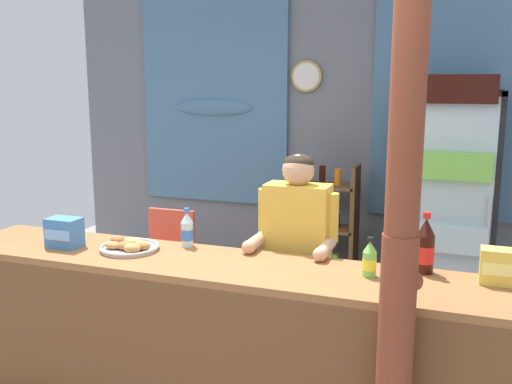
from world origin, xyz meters
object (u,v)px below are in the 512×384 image
timber_post (400,247)px  soda_bottle_cola (425,247)px  snack_box_biscuit (64,233)px  pastry_tray (129,246)px  drink_fridge (443,192)px  soda_bottle_water (187,230)px  stall_counter (231,336)px  snack_box_instant_noodle (503,267)px  plastic_lawn_chair (165,256)px  bottle_shelf_rack (329,232)px  soda_bottle_lime_soda (370,260)px  shopkeeper (297,246)px

timber_post → soda_bottle_cola: size_ratio=8.11×
snack_box_biscuit → pastry_tray: bearing=9.6°
timber_post → drink_fridge: 2.19m
soda_bottle_water → stall_counter: bearing=-39.3°
pastry_tray → snack_box_instant_noodle: bearing=4.0°
snack_box_biscuit → pastry_tray: size_ratio=0.57×
plastic_lawn_chair → snack_box_biscuit: 1.44m
timber_post → bottle_shelf_rack: 2.55m
soda_bottle_cola → soda_bottle_lime_soda: soda_bottle_cola is taller
soda_bottle_cola → soda_bottle_water: bearing=179.5°
stall_counter → timber_post: 1.13m
plastic_lawn_chair → timber_post: bearing=-39.2°
timber_post → snack_box_instant_noodle: 0.73m
shopkeeper → soda_bottle_lime_soda: (0.50, -0.42, 0.09)m
soda_bottle_water → shopkeeper: bearing=22.4°
bottle_shelf_rack → plastic_lawn_chair: 1.40m
timber_post → bottle_shelf_rack: size_ratio=2.11×
soda_bottle_water → snack_box_instant_noodle: 1.74m
drink_fridge → snack_box_instant_noodle: size_ratio=9.18×
drink_fridge → snack_box_instant_noodle: (0.35, -1.63, -0.05)m
stall_counter → plastic_lawn_chair: size_ratio=4.09×
timber_post → plastic_lawn_chair: 2.76m
bottle_shelf_rack → snack_box_instant_noodle: size_ratio=5.75×
bottle_shelf_rack → pastry_tray: (-0.75, -1.93, 0.33)m
soda_bottle_water → pastry_tray: size_ratio=0.68×
bottle_shelf_rack → soda_bottle_water: bottle_shelf_rack is taller
soda_bottle_lime_soda → snack_box_biscuit: 1.79m
soda_bottle_water → plastic_lawn_chair: bearing=125.2°
stall_counter → timber_post: size_ratio=1.35×
soda_bottle_lime_soda → soda_bottle_water: 1.12m
stall_counter → snack_box_biscuit: 1.19m
timber_post → bottle_shelf_rack: (-0.83, 2.33, -0.60)m
soda_bottle_water → pastry_tray: soda_bottle_water is taller
bottle_shelf_rack → soda_bottle_water: (-0.47, -1.73, 0.41)m
bottle_shelf_rack → timber_post: bearing=-70.5°
drink_fridge → bottle_shelf_rack: 1.03m
drink_fridge → shopkeeper: 1.54m
plastic_lawn_chair → soda_bottle_cola: size_ratio=2.69×
snack_box_instant_noodle → pastry_tray: snack_box_instant_noodle is taller
shopkeeper → soda_bottle_water: bearing=-157.6°
plastic_lawn_chair → pastry_tray: 1.44m
bottle_shelf_rack → pastry_tray: 2.09m
plastic_lawn_chair → soda_bottle_water: soda_bottle_water is taller
stall_counter → snack_box_instant_noodle: size_ratio=16.42×
plastic_lawn_chair → snack_box_biscuit: size_ratio=4.39×
shopkeeper → snack_box_biscuit: (-1.29, -0.52, 0.09)m
stall_counter → soda_bottle_lime_soda: size_ratio=17.21×
soda_bottle_cola → soda_bottle_water: 1.37m
timber_post → soda_bottle_lime_soda: (-0.19, 0.44, -0.21)m
snack_box_instant_noodle → snack_box_biscuit: 2.43m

